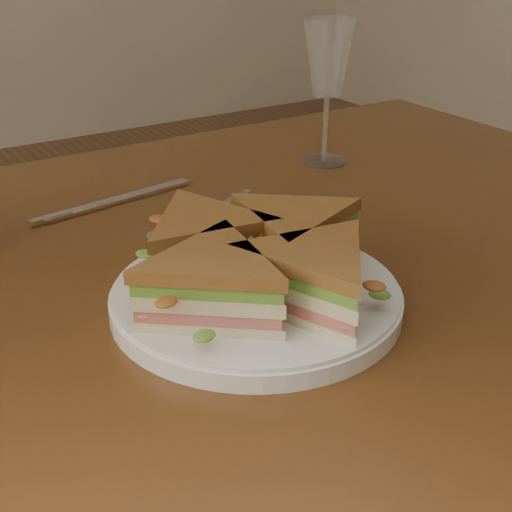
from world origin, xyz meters
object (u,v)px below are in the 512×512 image
at_px(table, 233,331).
at_px(spoon, 181,227).
at_px(wine_glass, 328,61).
at_px(knife, 109,203).
at_px(plate, 256,299).
at_px(sandwich_wedges, 256,261).

height_order(table, spoon, spoon).
height_order(table, wine_glass, wine_glass).
height_order(knife, wine_glass, wine_glass).
bearing_deg(plate, sandwich_wedges, 0.00).
height_order(spoon, knife, spoon).
bearing_deg(table, spoon, 107.67).
distance_m(plate, wine_glass, 0.43).
height_order(sandwich_wedges, wine_glass, wine_glass).
distance_m(table, wine_glass, 0.39).
height_order(plate, knife, plate).
distance_m(sandwich_wedges, spoon, 0.19).
xyz_separation_m(knife, wine_glass, (0.31, -0.01, 0.14)).
xyz_separation_m(spoon, wine_glass, (0.28, 0.11, 0.13)).
xyz_separation_m(plate, spoon, (0.02, 0.18, -0.00)).
height_order(spoon, wine_glass, wine_glass).
bearing_deg(plate, wine_glass, 44.50).
bearing_deg(knife, wine_glass, -10.85).
xyz_separation_m(table, sandwich_wedges, (-0.04, -0.11, 0.14)).
relative_size(table, knife, 5.60).
relative_size(plate, spoon, 1.50).
height_order(plate, spoon, plate).
relative_size(spoon, knife, 0.80).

